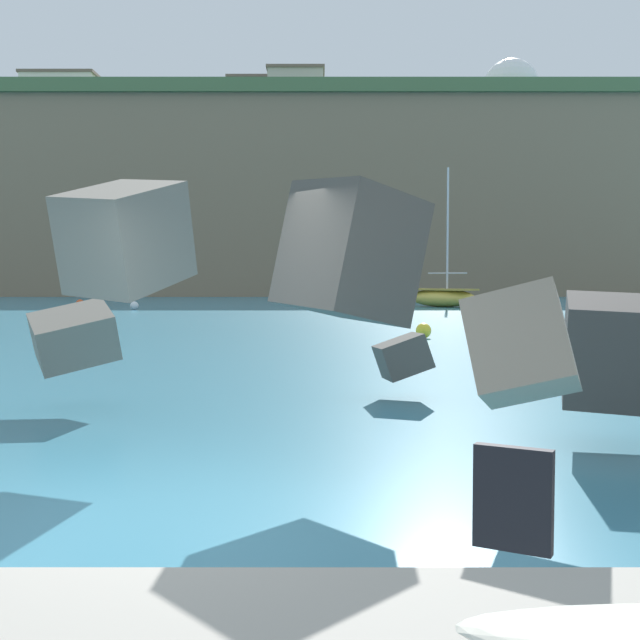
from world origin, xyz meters
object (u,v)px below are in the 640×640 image
object	(u,v)px
mooring_buoy_outer	(81,303)
station_building_west	(270,115)
mooring_buoy_middle	(136,306)
station_building_annex	(63,97)
station_building_east	(298,97)
radar_dome	(512,93)
mooring_buoy_inner	(425,331)
boat_near_left	(443,296)
station_building_central	(259,106)

from	to	relation	value
mooring_buoy_outer	station_building_west	bearing A→B (deg)	81.83
mooring_buoy_middle	station_building_annex	xyz separation A→B (m)	(-17.94, 44.29, 20.85)
mooring_buoy_middle	station_building_west	distance (m)	60.45
station_building_east	station_building_annex	bearing A→B (deg)	-178.09
radar_dome	station_building_annex	xyz separation A→B (m)	(-51.13, -11.83, -3.11)
mooring_buoy_inner	station_building_east	size ratio (longest dim) A/B	0.06
mooring_buoy_middle	station_building_east	size ratio (longest dim) A/B	0.06
boat_near_left	station_building_west	world-z (taller)	station_building_west
boat_near_left	mooring_buoy_outer	distance (m)	20.90
mooring_buoy_inner	station_building_central	xyz separation A→B (m)	(-10.16, 70.03, 21.23)
mooring_buoy_inner	station_building_west	size ratio (longest dim) A/B	0.06
mooring_buoy_middle	station_building_east	bearing A→B (deg)	80.87
station_building_west	station_building_east	bearing A→B (deg)	-71.83
station_building_central	radar_dome	bearing A→B (deg)	10.07
mooring_buoy_outer	station_building_east	bearing A→B (deg)	74.77
mooring_buoy_middle	radar_dome	xyz separation A→B (m)	(33.19, 56.12, 23.96)
station_building_east	station_building_central	bearing A→B (deg)	130.00
mooring_buoy_inner	station_building_west	xyz separation A→B (m)	(-9.20, 75.76, 21.42)
station_building_central	boat_near_left	bearing A→B (deg)	-73.01
mooring_buoy_outer	station_building_annex	bearing A→B (deg)	108.96
radar_dome	station_building_west	xyz separation A→B (m)	(-29.65, 0.30, -2.54)
boat_near_left	mooring_buoy_middle	world-z (taller)	boat_near_left
station_building_west	station_building_central	size ratio (longest dim) A/B	1.00
station_building_west	station_building_annex	world-z (taller)	station_building_west
mooring_buoy_middle	mooring_buoy_outer	distance (m)	5.49
radar_dome	station_building_east	world-z (taller)	radar_dome
mooring_buoy_middle	station_building_central	distance (m)	55.01
mooring_buoy_middle	station_building_annex	distance (m)	52.14
boat_near_left	radar_dome	size ratio (longest dim) A/B	0.83
radar_dome	station_building_central	size ratio (longest dim) A/B	1.26
radar_dome	mooring_buoy_outer	bearing A→B (deg)	-125.39
boat_near_left	station_building_central	bearing A→B (deg)	106.99
station_building_east	station_building_annex	distance (m)	25.21
mooring_buoy_middle	boat_near_left	bearing A→B (deg)	13.00
mooring_buoy_inner	mooring_buoy_middle	distance (m)	23.17
mooring_buoy_inner	mooring_buoy_middle	world-z (taller)	same
station_building_central	station_building_east	distance (m)	7.26
mooring_buoy_inner	boat_near_left	bearing A→B (deg)	79.91
station_building_west	mooring_buoy_outer	bearing A→B (deg)	-98.17
mooring_buoy_inner	station_building_annex	size ratio (longest dim) A/B	0.06
mooring_buoy_outer	station_building_east	world-z (taller)	station_building_east
boat_near_left	mooring_buoy_inner	world-z (taller)	boat_near_left
radar_dome	station_building_east	distance (m)	28.33
boat_near_left	station_building_east	distance (m)	47.10
mooring_buoy_outer	station_building_annex	world-z (taller)	station_building_annex
mooring_buoy_middle	station_building_east	world-z (taller)	station_building_east
station_building_west	station_building_annex	bearing A→B (deg)	-150.55
mooring_buoy_outer	radar_dome	xyz separation A→B (m)	(37.21, 52.38, 23.96)
radar_dome	station_building_west	world-z (taller)	radar_dome
station_building_central	station_building_east	bearing A→B (deg)	-50.00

